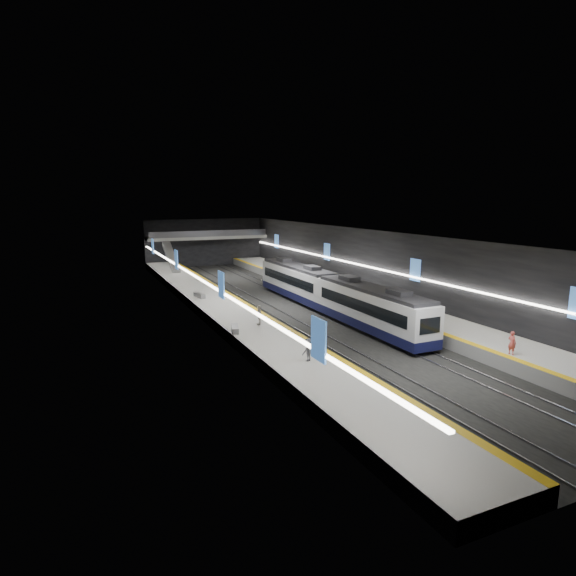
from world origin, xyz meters
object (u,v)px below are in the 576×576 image
bench_right_near (387,296)px  bench_right_far (298,269)px  train (329,292)px  bench_left_far (199,295)px  bench_left_near (235,329)px  passenger_left_a (259,315)px  passenger_right_a (512,343)px  passenger_left_b (308,350)px  escalator (171,257)px  passenger_right_b (411,305)px

bench_right_near → bench_right_far: (-0.09, 21.92, -0.00)m
train → bench_left_far: (-11.27, 8.22, -0.96)m
bench_left_near → passenger_left_a: (2.53, 1.17, 0.59)m
bench_right_near → passenger_right_a: bearing=-77.1°
bench_right_far → bench_right_near: bearing=-79.1°
bench_right_near → passenger_left_b: 22.34m
bench_right_near → passenger_left_a: 17.15m
escalator → bench_right_far: (16.91, -8.22, -1.68)m
passenger_right_a → passenger_left_b: bearing=67.6°
train → passenger_left_a: 10.68m
bench_right_near → bench_right_far: size_ratio=1.01×
escalator → bench_right_far: bearing=-25.9°
train → passenger_left_a: bearing=-152.6°
escalator → bench_left_near: (-2.00, -36.06, -1.66)m
train → bench_right_near: 7.07m
bench_right_far → bench_left_near: bearing=-113.5°
bench_right_far → passenger_right_b: bearing=-83.6°
bench_left_near → passenger_left_b: bearing=-60.5°
escalator → bench_right_near: (17.00, -30.14, -1.68)m
bench_right_near → passenger_left_b: bearing=-115.4°
bench_right_near → passenger_left_a: passenger_left_a is taller
bench_left_far → passenger_left_a: (1.80, -13.14, 0.60)m
bench_right_far → passenger_left_b: (-16.77, -36.56, 0.54)m
bench_right_near → passenger_right_b: (-2.23, -6.73, 0.58)m
escalator → passenger_right_a: bearing=-74.8°
bench_right_far → passenger_right_b: size_ratio=1.11×
passenger_left_b → escalator: bearing=-111.5°
bench_left_far → passenger_right_b: (16.04, -15.11, 0.57)m
bench_left_far → passenger_right_b: size_ratio=1.18×
passenger_right_b → passenger_left_b: size_ratio=1.05×
passenger_right_b → passenger_left_a: bearing=127.3°
passenger_right_b → bench_left_far: bearing=91.9°
passenger_right_b → escalator: bearing=67.0°
train → passenger_right_b: bearing=-55.3°
passenger_right_b → passenger_left_b: (-14.63, -7.92, -0.04)m
train → passenger_left_b: bearing=-123.7°
train → bench_left_far: train is taller
passenger_right_a → passenger_right_b: size_ratio=1.02×
bench_right_near → passenger_left_b: passenger_left_b is taller
train → passenger_right_a: size_ratio=18.34×
bench_right_near → passenger_right_a: (-3.63, -19.18, 0.60)m
bench_left_far → passenger_left_a: bearing=-93.9°
bench_left_far → bench_right_far: (18.18, 13.54, -0.01)m
bench_left_near → bench_right_far: (18.91, 27.84, -0.02)m
bench_left_far → passenger_right_b: bearing=-55.0°
bench_left_near → bench_left_far: 14.32m
bench_left_near → passenger_right_a: size_ratio=1.19×
bench_right_far → passenger_left_a: passenger_left_a is taller
passenger_right_a → bench_right_far: bearing=-8.4°
bench_left_far → passenger_left_b: passenger_left_b is taller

